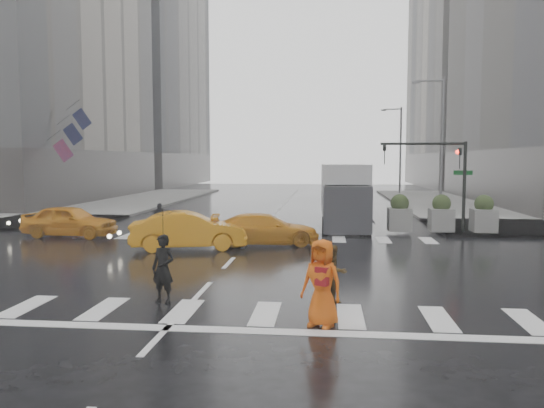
# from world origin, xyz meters

# --- Properties ---
(ground) EXTENTS (120.00, 120.00, 0.00)m
(ground) POSITION_xyz_m (0.00, 0.00, 0.00)
(ground) COLOR black
(ground) RESTS_ON ground
(sidewalk_nw) EXTENTS (35.00, 35.00, 0.15)m
(sidewalk_nw) POSITION_xyz_m (-19.50, 17.50, 0.07)
(sidewalk_nw) COLOR slate
(sidewalk_nw) RESTS_ON ground
(building_nw_far) EXTENTS (26.05, 26.05, 44.00)m
(building_nw_far) POSITION_xyz_m (-29.00, 56.00, 20.19)
(building_nw_far) COLOR #625F5A
(building_nw_far) RESTS_ON ground
(building_ne_far) EXTENTS (26.05, 26.05, 36.00)m
(building_ne_far) POSITION_xyz_m (29.00, 56.00, 16.27)
(building_ne_far) COLOR gray
(building_ne_far) RESTS_ON ground
(road_markings) EXTENTS (18.00, 48.00, 0.01)m
(road_markings) POSITION_xyz_m (0.00, 0.00, 0.01)
(road_markings) COLOR silver
(road_markings) RESTS_ON ground
(traffic_signal_pole) EXTENTS (4.45, 0.42, 4.50)m
(traffic_signal_pole) POSITION_xyz_m (9.01, 8.01, 3.22)
(traffic_signal_pole) COLOR black
(traffic_signal_pole) RESTS_ON ground
(street_lamp_near) EXTENTS (2.15, 0.22, 9.00)m
(street_lamp_near) POSITION_xyz_m (10.87, 18.00, 4.95)
(street_lamp_near) COLOR #59595B
(street_lamp_near) RESTS_ON ground
(street_lamp_far) EXTENTS (2.15, 0.22, 9.00)m
(street_lamp_far) POSITION_xyz_m (10.87, 38.00, 4.95)
(street_lamp_far) COLOR #59595B
(street_lamp_far) RESTS_ON ground
(planter_west) EXTENTS (1.10, 1.10, 1.80)m
(planter_west) POSITION_xyz_m (7.00, 8.20, 0.98)
(planter_west) COLOR slate
(planter_west) RESTS_ON ground
(planter_mid) EXTENTS (1.10, 1.10, 1.80)m
(planter_mid) POSITION_xyz_m (9.00, 8.20, 0.98)
(planter_mid) COLOR slate
(planter_mid) RESTS_ON ground
(planter_east) EXTENTS (1.10, 1.10, 1.80)m
(planter_east) POSITION_xyz_m (11.00, 8.20, 0.98)
(planter_east) COLOR slate
(planter_east) RESTS_ON ground
(flag_cluster) EXTENTS (2.87, 3.06, 4.69)m
(flag_cluster) POSITION_xyz_m (-15.08, 18.50, 5.64)
(flag_cluster) COLOR #59595B
(flag_cluster) RESTS_ON ground
(pedestrian_black) EXTENTS (1.21, 1.22, 2.43)m
(pedestrian_black) POSITION_xyz_m (-0.72, -5.25, 1.59)
(pedestrian_black) COLOR black
(pedestrian_black) RESTS_ON ground
(pedestrian_brown) EXTENTS (0.90, 0.83, 1.50)m
(pedestrian_brown) POSITION_xyz_m (3.61, -4.94, 0.75)
(pedestrian_brown) COLOR #4C391B
(pedestrian_brown) RESTS_ON ground
(pedestrian_orange) EXTENTS (1.11, 0.96, 1.93)m
(pedestrian_orange) POSITION_xyz_m (3.34, -6.80, 0.97)
(pedestrian_orange) COLOR #DB560F
(pedestrian_orange) RESTS_ON ground
(pedestrian_far_a) EXTENTS (0.99, 0.75, 1.51)m
(pedestrian_far_a) POSITION_xyz_m (-4.74, 6.99, 0.75)
(pedestrian_far_a) COLOR black
(pedestrian_far_a) RESTS_ON ground
(pedestrian_far_b) EXTENTS (1.27, 1.02, 1.72)m
(pedestrian_far_b) POSITION_xyz_m (5.21, 7.41, 0.86)
(pedestrian_far_b) COLOR black
(pedestrian_far_b) RESTS_ON ground
(taxi_front) EXTENTS (4.50, 2.05, 1.50)m
(taxi_front) POSITION_xyz_m (-8.63, 5.48, 0.75)
(taxi_front) COLOR orange
(taxi_front) RESTS_ON ground
(taxi_mid) EXTENTS (4.91, 2.65, 1.53)m
(taxi_mid) POSITION_xyz_m (-2.14, 2.67, 0.77)
(taxi_mid) COLOR orange
(taxi_mid) RESTS_ON ground
(taxi_rear) EXTENTS (4.30, 2.46, 1.34)m
(taxi_rear) POSITION_xyz_m (0.83, 4.11, 0.67)
(taxi_rear) COLOR orange
(taxi_rear) RESTS_ON ground
(box_truck) EXTENTS (2.38, 6.35, 3.38)m
(box_truck) POSITION_xyz_m (4.40, 9.92, 1.80)
(box_truck) COLOR silver
(box_truck) RESTS_ON ground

